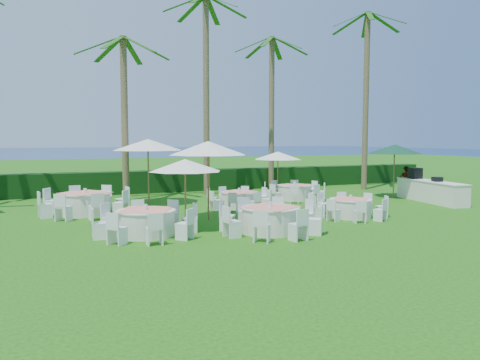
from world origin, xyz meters
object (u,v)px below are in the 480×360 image
Objects in this scene: umbrella_c at (148,145)px; umbrella_green at (395,149)px; umbrella_d at (278,156)px; banquet_table_e at (239,199)px; banquet_table_f at (294,192)px; banquet_table_a at (146,222)px; banquet_table_b at (270,219)px; umbrella_a at (185,165)px; banquet_table_c at (350,208)px; banquet_table_d at (86,203)px; staff_person at (405,182)px; umbrella_b at (208,148)px; buffet_table at (430,190)px.

umbrella_c is 12.08m from umbrella_green.
umbrella_d is 0.92× the size of umbrella_green.
banquet_table_e is 0.96× the size of banquet_table_f.
banquet_table_b is at bearing -15.67° from banquet_table_a.
umbrella_a is 12.59m from umbrella_green.
banquet_table_d is (-9.19, 4.52, 0.09)m from banquet_table_c.
banquet_table_e is 8.72m from umbrella_green.
umbrella_d is at bearing 61.37° from banquet_table_b.
banquet_table_e is 1.16× the size of umbrella_a.
umbrella_green reaches higher than staff_person.
umbrella_b is 1.17× the size of umbrella_d.
banquet_table_a is at bearing -145.78° from banquet_table_f.
banquet_table_b is 5.44m from banquet_table_e.
umbrella_c is at bearing 142.78° from banquet_table_e.
umbrella_d reaches higher than banquet_table_a.
umbrella_green is 1.85m from staff_person.
banquet_table_a is 0.97× the size of banquet_table_b.
banquet_table_e is 4.83m from umbrella_c.
banquet_table_d reaches higher than banquet_table_a.
umbrella_green is (5.52, 4.06, 2.07)m from banquet_table_c.
banquet_table_e is 4.01m from umbrella_b.
umbrella_a reaches higher than buffet_table.
banquet_table_e is 9.31m from staff_person.
umbrella_a reaches higher than banquet_table_c.
banquet_table_e is at bearing -178.82° from umbrella_green.
banquet_table_b is 3.24m from umbrella_a.
umbrella_a reaches higher than banquet_table_d.
umbrella_a is 0.77× the size of umbrella_c.
banquet_table_a is 0.92× the size of banquet_table_d.
banquet_table_e is at bearing 169.42° from buffet_table.
umbrella_green is at bearing 29.77° from banquet_table_b.
staff_person is at bearing -1.34° from banquet_table_d.
banquet_table_a is at bearing -177.12° from banquet_table_c.
banquet_table_a is at bearing -161.53° from umbrella_green.
umbrella_d reaches higher than banquet_table_e.
banquet_table_b is at bearing -124.54° from banquet_table_f.
banquet_table_e is at bearing -139.96° from umbrella_d.
banquet_table_b is (3.72, -1.04, 0.01)m from banquet_table_a.
banquet_table_c is at bearing -15.45° from umbrella_b.
banquet_table_d is 5.49m from umbrella_a.
buffet_table is 1.99m from staff_person.
banquet_table_c is 6.86m from umbrella_d.
banquet_table_b is 1.33× the size of umbrella_d.
umbrella_c is at bearing 168.61° from umbrella_green.
banquet_table_f is 7.24m from umbrella_b.
umbrella_a is at bearing -90.90° from umbrella_c.
staff_person is at bearing 17.81° from banquet_table_a.
buffet_table is (5.55, -3.09, 0.15)m from banquet_table_f.
staff_person is (12.66, -2.29, -1.91)m from umbrella_c.
banquet_table_a is 1.16× the size of banquet_table_c.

